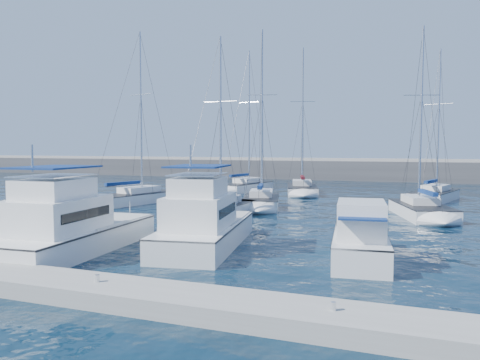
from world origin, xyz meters
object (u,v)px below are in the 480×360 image
(sailboat_mid_b, at_px, (215,211))
(sailboat_mid_c, at_px, (261,202))
(motor_yacht_stbd_outer, at_px, (361,241))
(sailboat_back_b, at_px, (302,189))
(sailboat_back_a, at_px, (246,186))
(motor_yacht_port_inner, at_px, (68,230))
(sailboat_mid_e, at_px, (421,210))
(sailboat_mid_a, at_px, (135,198))
(motor_yacht_stbd_inner, at_px, (204,226))
(sailboat_back_c, at_px, (434,195))

(sailboat_mid_b, height_order, sailboat_mid_c, sailboat_mid_c)
(motor_yacht_stbd_outer, distance_m, sailboat_back_b, 30.74)
(sailboat_mid_b, xyz_separation_m, sailboat_back_b, (1.92, 19.59, 0.04))
(sailboat_back_b, bearing_deg, sailboat_back_a, 153.88)
(motor_yacht_port_inner, relative_size, sailboat_mid_c, 0.66)
(sailboat_mid_e, bearing_deg, sailboat_mid_a, 164.09)
(motor_yacht_port_inner, distance_m, sailboat_mid_e, 24.94)
(motor_yacht_stbd_inner, bearing_deg, motor_yacht_port_inner, -158.74)
(motor_yacht_port_inner, bearing_deg, motor_yacht_stbd_inner, 26.76)
(sailboat_mid_e, relative_size, sailboat_back_b, 0.88)
(motor_yacht_stbd_inner, xyz_separation_m, sailboat_back_b, (-1.56, 29.07, -0.59))
(motor_yacht_stbd_outer, xyz_separation_m, sailboat_mid_a, (-21.96, 15.39, -0.41))
(motor_yacht_stbd_inner, distance_m, sailboat_back_b, 29.12)
(sailboat_mid_a, xyz_separation_m, sailboat_back_c, (26.01, 12.07, -0.00))
(motor_yacht_port_inner, bearing_deg, sailboat_back_a, 91.07)
(motor_yacht_stbd_inner, distance_m, sailboat_mid_a, 20.73)
(sailboat_mid_e, distance_m, sailboat_back_a, 24.57)
(sailboat_mid_e, bearing_deg, sailboat_back_c, 67.55)
(sailboat_back_a, bearing_deg, sailboat_back_b, 0.30)
(sailboat_back_c, bearing_deg, sailboat_mid_c, -124.37)
(motor_yacht_port_inner, distance_m, sailboat_back_b, 32.75)
(motor_yacht_stbd_outer, bearing_deg, sailboat_back_b, 100.84)
(motor_yacht_stbd_outer, height_order, sailboat_mid_a, sailboat_mid_a)
(motor_yacht_stbd_outer, relative_size, sailboat_back_a, 0.40)
(sailboat_back_a, bearing_deg, motor_yacht_stbd_inner, -62.65)
(motor_yacht_stbd_inner, bearing_deg, sailboat_mid_a, 123.23)
(motor_yacht_stbd_outer, relative_size, sailboat_back_b, 0.41)
(motor_yacht_port_inner, height_order, motor_yacht_stbd_inner, same)
(motor_yacht_stbd_outer, xyz_separation_m, sailboat_mid_b, (-11.38, 9.65, -0.44))
(motor_yacht_stbd_outer, height_order, sailboat_mid_e, sailboat_mid_e)
(motor_yacht_stbd_inner, bearing_deg, sailboat_mid_c, 87.97)
(sailboat_back_a, distance_m, sailboat_back_b, 7.31)
(motor_yacht_port_inner, height_order, sailboat_back_a, sailboat_back_a)
(motor_yacht_stbd_outer, distance_m, sailboat_mid_c, 19.11)
(sailboat_back_b, bearing_deg, sailboat_mid_b, -110.66)
(sailboat_mid_b, bearing_deg, sailboat_mid_a, 155.30)
(motor_yacht_stbd_inner, bearing_deg, sailboat_back_a, 96.49)
(sailboat_back_c, bearing_deg, sailboat_back_b, -170.41)
(sailboat_mid_e, bearing_deg, sailboat_mid_b, -173.63)
(sailboat_mid_a, bearing_deg, motor_yacht_port_inner, -50.51)
(motor_yacht_port_inner, relative_size, sailboat_back_c, 0.68)
(sailboat_mid_c, height_order, sailboat_back_a, sailboat_back_a)
(sailboat_mid_b, height_order, sailboat_mid_e, sailboat_mid_e)
(sailboat_back_b, height_order, sailboat_back_c, sailboat_back_b)
(sailboat_mid_c, xyz_separation_m, sailboat_back_b, (0.55, 12.98, -0.01))
(sailboat_mid_b, distance_m, sailboat_mid_e, 15.32)
(sailboat_back_c, bearing_deg, sailboat_mid_b, -113.81)
(motor_yacht_stbd_outer, height_order, sailboat_mid_c, sailboat_mid_c)
(sailboat_back_c, bearing_deg, sailboat_mid_e, -79.08)
(motor_yacht_port_inner, xyz_separation_m, sailboat_mid_b, (2.24, 12.89, -0.63))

